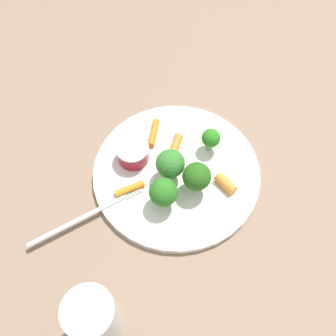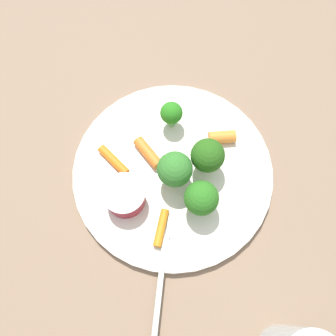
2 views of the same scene
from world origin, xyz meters
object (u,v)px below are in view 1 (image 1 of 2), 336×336
plate (176,173)px  broccoli_floret_2 (211,139)px  broccoli_floret_3 (170,164)px  carrot_stick_3 (178,147)px  carrot_stick_0 (226,183)px  drinking_glass (94,319)px  broccoli_floret_0 (163,192)px  broccoli_floret_1 (197,177)px  sauce_cup (133,153)px  carrot_stick_2 (154,133)px  fork (88,215)px  carrot_stick_1 (130,189)px

plate → broccoli_floret_2: (0.06, 0.04, 0.03)m
broccoli_floret_3 → carrot_stick_3: broccoli_floret_3 is taller
broccoli_floret_3 → broccoli_floret_2: bearing=36.1°
broccoli_floret_3 → carrot_stick_0: bearing=-14.6°
drinking_glass → broccoli_floret_0: bearing=61.6°
broccoli_floret_2 → drinking_glass: size_ratio=0.44×
broccoli_floret_1 → carrot_stick_0: broccoli_floret_1 is taller
plate → drinking_glass: drinking_glass is taller
plate → carrot_stick_0: 0.08m
sauce_cup → broccoli_floret_1: 0.12m
sauce_cup → broccoli_floret_0: size_ratio=0.93×
carrot_stick_2 → fork: 0.18m
broccoli_floret_1 → plate: bearing=129.2°
broccoli_floret_2 → fork: broccoli_floret_2 is taller
plate → fork: bearing=-152.7°
sauce_cup → broccoli_floret_3: size_ratio=0.87×
broccoli_floret_3 → fork: size_ratio=0.36×
broccoli_floret_3 → carrot_stick_3: (0.02, 0.05, -0.03)m
broccoli_floret_0 → carrot_stick_1: broccoli_floret_0 is taller
carrot_stick_2 → drinking_glass: (-0.08, -0.30, 0.03)m
broccoli_floret_3 → drinking_glass: 0.24m
broccoli_floret_3 → carrot_stick_1: bearing=-161.0°
broccoli_floret_1 → carrot_stick_2: broccoli_floret_1 is taller
plate → carrot_stick_3: size_ratio=5.71×
broccoli_floret_3 → carrot_stick_0: 0.09m
broccoli_floret_1 → fork: bearing=-167.3°
broccoli_floret_0 → broccoli_floret_3: bearing=74.8°
broccoli_floret_2 → carrot_stick_1: broccoli_floret_2 is taller
plate → carrot_stick_1: carrot_stick_1 is taller
broccoli_floret_3 → sauce_cup: bearing=147.5°
carrot_stick_3 → drinking_glass: (-0.12, -0.27, 0.03)m
carrot_stick_2 → carrot_stick_0: bearing=-43.7°
sauce_cup → fork: (-0.07, -0.10, -0.01)m
carrot_stick_1 → carrot_stick_3: 0.11m
plate → carrot_stick_1: 0.08m
carrot_stick_2 → fork: size_ratio=0.30×
plate → carrot_stick_3: bearing=83.4°
sauce_cup → broccoli_floret_1: bearing=-32.5°
carrot_stick_3 → drinking_glass: drinking_glass is taller
plate → sauce_cup: bearing=158.2°
plate → broccoli_floret_3: (-0.01, -0.01, 0.04)m
plate → broccoli_floret_1: broccoli_floret_1 is taller
carrot_stick_2 → fork: (-0.10, -0.14, -0.00)m
broccoli_floret_2 → carrot_stick_1: (-0.13, -0.07, -0.02)m
carrot_stick_0 → carrot_stick_2: bearing=136.3°
broccoli_floret_2 → fork: (-0.20, -0.11, -0.03)m
broccoli_floret_2 → carrot_stick_0: bearing=-76.4°
plate → broccoli_floret_0: size_ratio=4.76×
plate → broccoli_floret_2: bearing=35.0°
sauce_cup → broccoli_floret_3: bearing=-32.5°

